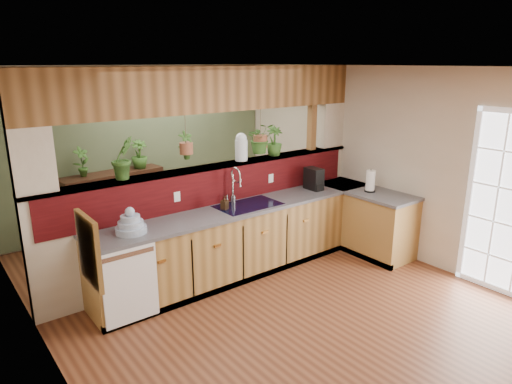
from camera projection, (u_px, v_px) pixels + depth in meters
ground at (282, 306)px, 5.14m from camera, size 4.60×7.00×0.01m
ceiling at (287, 67)px, 4.42m from camera, size 4.60×7.00×0.01m
wall_back at (143, 147)px, 7.44m from camera, size 4.60×0.02×2.60m
wall_left at (54, 249)px, 3.43m from camera, size 0.02×7.00×2.60m
wall_right at (413, 166)px, 6.13m from camera, size 0.02×7.00×2.60m
pass_through_partition at (217, 180)px, 5.85m from camera, size 4.60×0.21×2.60m
pass_through_ledge at (215, 166)px, 5.78m from camera, size 4.60×0.21×0.04m
header_beam at (213, 89)px, 5.52m from camera, size 4.60×0.15×0.55m
sage_backwall at (144, 148)px, 7.42m from camera, size 4.55×0.02×2.55m
countertop at (288, 231)px, 6.16m from camera, size 4.14×1.52×0.90m
dishwasher at (131, 285)px, 4.64m from camera, size 0.58×0.03×0.82m
navy_sink at (248, 211)px, 5.80m from camera, size 0.82×0.50×0.18m
french_door at (509, 208)px, 5.19m from camera, size 0.06×1.02×2.16m
framed_print at (89, 251)px, 2.76m from camera, size 0.04×0.35×0.45m
faucet at (234, 184)px, 5.76m from camera, size 0.21×0.21×0.48m
dish_stack at (131, 225)px, 4.82m from camera, size 0.33×0.33×0.29m
soap_dispenser at (225, 203)px, 5.58m from camera, size 0.10×0.10×0.17m
coffee_maker at (314, 180)px, 6.44m from camera, size 0.16×0.28×0.31m
paper_towel at (370, 181)px, 6.33m from camera, size 0.15×0.15×0.32m
glass_jar at (241, 147)px, 5.97m from camera, size 0.17×0.17×0.37m
ledge_plant_left at (123, 158)px, 5.01m from camera, size 0.30×0.27×0.48m
ledge_plant_right at (274, 141)px, 6.30m from camera, size 0.26×0.26×0.41m
hanging_plant_a at (186, 136)px, 5.43m from camera, size 0.19×0.16×0.47m
hanging_plant_b at (260, 125)px, 6.09m from camera, size 0.46×0.44×0.53m
shelving_console at (114, 205)px, 7.09m from camera, size 1.60×0.57×1.05m
shelf_plant_a at (82, 162)px, 6.63m from camera, size 0.27×0.22×0.45m
shelf_plant_b at (139, 154)px, 7.15m from camera, size 0.26×0.26×0.45m
floor_plant at (222, 209)px, 7.34m from camera, size 0.78×0.72×0.72m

